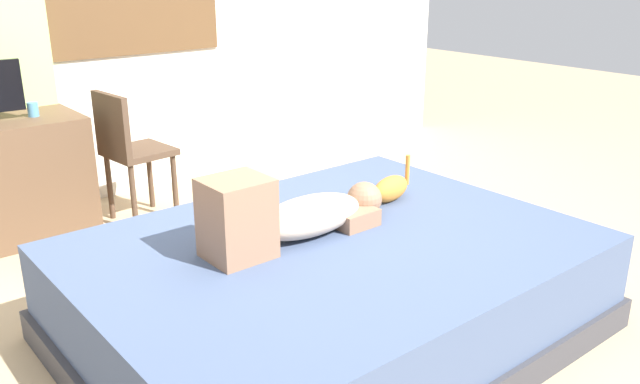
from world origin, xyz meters
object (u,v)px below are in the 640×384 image
at_px(bed, 331,288).
at_px(person_lying, 292,215).
at_px(cup, 33,109).
at_px(desk, 8,180).
at_px(cat, 388,189).
at_px(chair_by_desk, 128,147).

xyz_separation_m(bed, person_lying, (-0.12, 0.12, 0.35)).
bearing_deg(bed, cup, 105.96).
relative_size(person_lying, cup, 10.89).
xyz_separation_m(desk, cup, (0.20, -0.03, 0.41)).
distance_m(person_lying, cup, 2.02).
bearing_deg(desk, bed, -69.36).
bearing_deg(cup, desk, 172.55).
xyz_separation_m(bed, cat, (0.54, 0.19, 0.30)).
bearing_deg(bed, cat, 19.51).
relative_size(bed, cup, 26.11).
height_order(cat, desk, desk).
xyz_separation_m(bed, chair_by_desk, (-0.10, 1.88, 0.28)).
distance_m(person_lying, cat, 0.67).
distance_m(bed, desk, 2.25).
height_order(bed, chair_by_desk, chair_by_desk).
bearing_deg(person_lying, desk, 108.68).
relative_size(person_lying, desk, 1.04).
height_order(bed, desk, desk).
bearing_deg(person_lying, cup, 103.55).
bearing_deg(chair_by_desk, cup, 157.84).
bearing_deg(bed, person_lying, 134.84).
relative_size(bed, person_lying, 2.40).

